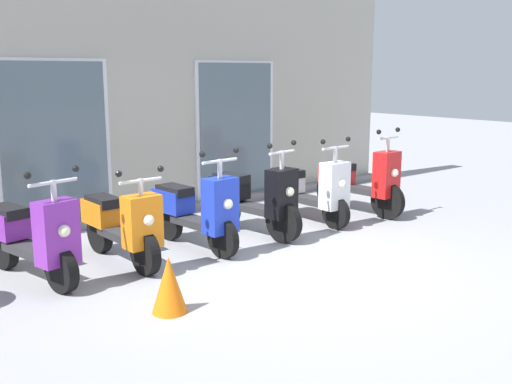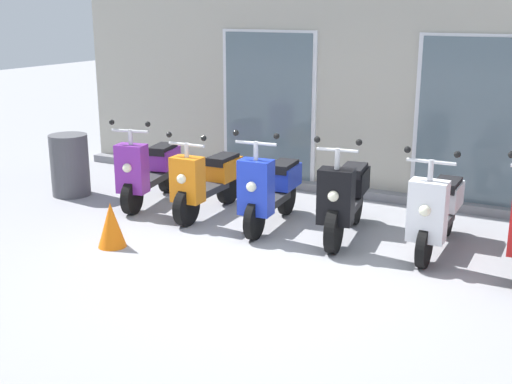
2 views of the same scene
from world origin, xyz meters
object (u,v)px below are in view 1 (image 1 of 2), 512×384
(scooter_orange, at_px, (121,224))
(scooter_black, at_px, (254,199))
(traffic_cone, at_px, (169,285))
(scooter_white, at_px, (310,189))
(scooter_red, at_px, (361,181))
(scooter_purple, at_px, (31,236))
(scooter_blue, at_px, (196,210))

(scooter_orange, xyz_separation_m, scooter_black, (1.90, -0.01, 0.04))
(traffic_cone, bearing_deg, scooter_white, 26.02)
(scooter_red, bearing_deg, scooter_black, 178.37)
(scooter_white, xyz_separation_m, traffic_cone, (-3.25, -1.59, -0.22))
(scooter_orange, relative_size, scooter_white, 0.99)
(scooter_purple, bearing_deg, traffic_cone, -67.06)
(scooter_blue, bearing_deg, scooter_purple, 176.42)
(scooter_white, height_order, scooter_red, scooter_red)
(scooter_orange, xyz_separation_m, scooter_blue, (0.96, -0.07, 0.04))
(traffic_cone, bearing_deg, scooter_red, 19.29)
(scooter_white, distance_m, scooter_red, 0.98)
(scooter_blue, bearing_deg, scooter_black, 3.51)
(scooter_blue, xyz_separation_m, scooter_white, (2.00, 0.11, -0.01))
(scooter_purple, bearing_deg, scooter_red, -1.41)
(scooter_purple, height_order, scooter_black, scooter_black)
(scooter_blue, bearing_deg, scooter_orange, 175.69)
(scooter_orange, bearing_deg, scooter_white, 0.73)
(scooter_blue, bearing_deg, scooter_red, 0.01)
(scooter_orange, bearing_deg, scooter_red, -1.04)
(scooter_purple, relative_size, scooter_orange, 1.01)
(scooter_orange, height_order, scooter_black, scooter_black)
(scooter_blue, xyz_separation_m, scooter_black, (0.94, 0.06, -0.00))
(scooter_blue, height_order, scooter_red, scooter_red)
(scooter_orange, bearing_deg, traffic_cone, -100.96)
(scooter_purple, relative_size, scooter_blue, 1.02)
(scooter_red, relative_size, traffic_cone, 3.06)
(scooter_black, bearing_deg, scooter_orange, 179.57)
(scooter_orange, bearing_deg, scooter_purple, 177.14)
(scooter_blue, height_order, scooter_white, scooter_blue)
(traffic_cone, bearing_deg, scooter_purple, 112.94)
(scooter_white, height_order, traffic_cone, scooter_white)
(scooter_blue, distance_m, scooter_red, 2.97)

